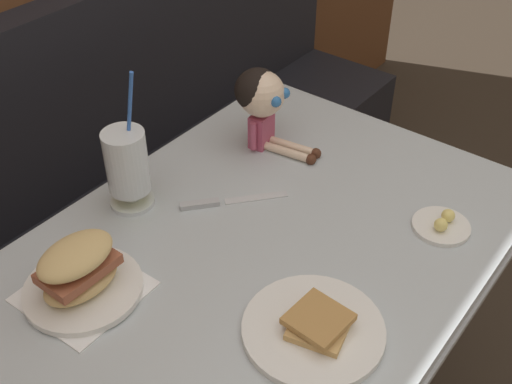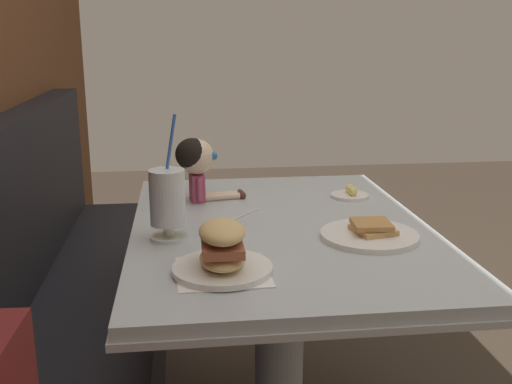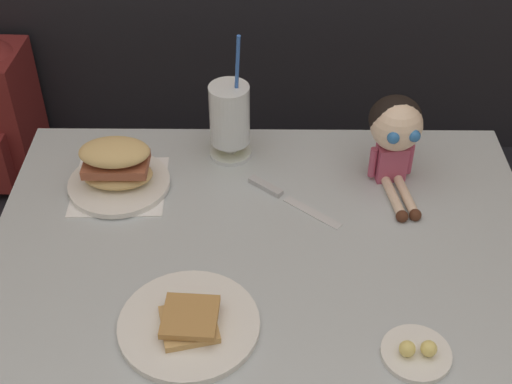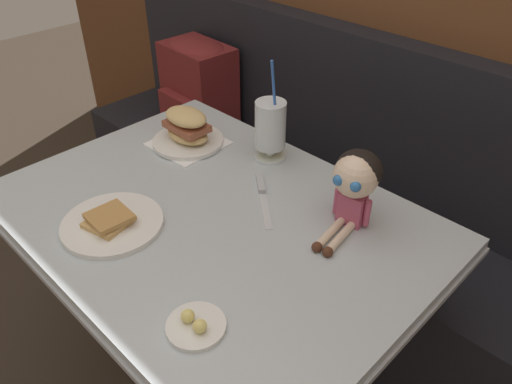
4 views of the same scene
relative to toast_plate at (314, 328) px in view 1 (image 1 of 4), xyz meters
The scene contains 8 objects.
booth_bench 0.95m from the toast_plate, 80.88° to the left, with size 2.60×0.48×1.00m.
diner_table 0.32m from the toast_plate, 57.27° to the left, with size 1.11×0.81×0.74m.
toast_plate is the anchor object (origin of this frame).
milkshake_glass 0.52m from the toast_plate, 83.92° to the left, with size 0.10×0.10×0.31m.
sandwich_plate 0.43m from the toast_plate, 115.19° to the left, with size 0.22×0.22×0.12m.
butter_saucer 0.39m from the toast_plate, ahead, with size 0.12×0.12×0.04m.
butter_knife 0.40m from the toast_plate, 65.81° to the left, with size 0.19×0.17×0.01m.
seated_doll 0.60m from the toast_plate, 46.41° to the left, with size 0.13×0.23×0.20m.
Camera 1 is at (-0.76, -0.39, 1.62)m, focal length 44.74 mm.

